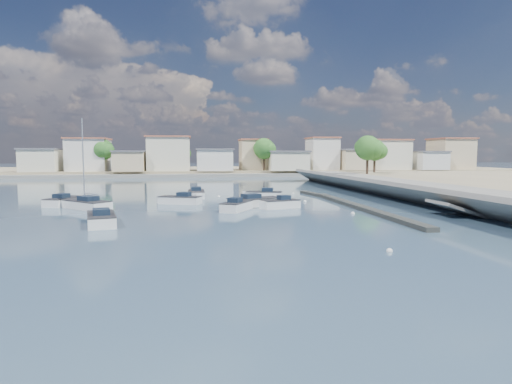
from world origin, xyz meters
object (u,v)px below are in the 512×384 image
Objects in this scene: motorboat_b at (238,206)px; motorboat_g at (196,195)px; motorboat_a at (101,219)px; motorboat_h at (258,202)px; motorboat_c at (262,195)px; motorboat_f at (178,200)px; motorboat_e at (66,201)px; motorboat_d at (279,205)px; sailboat at (83,204)px.

motorboat_b is 13.15m from motorboat_g.
motorboat_g is (-3.84, 12.58, 0.00)m from motorboat_b.
motorboat_h is (13.61, 9.92, -0.00)m from motorboat_a.
motorboat_a is 1.16× the size of motorboat_c.
motorboat_f is (-5.82, 6.20, 0.00)m from motorboat_b.
motorboat_b and motorboat_e have the same top height.
motorboat_a is 0.97× the size of motorboat_g.
motorboat_c is 0.84× the size of motorboat_g.
motorboat_a is at bearing -153.78° from motorboat_d.
motorboat_d is 19.26m from sailboat.
motorboat_b is at bearing 30.98° from motorboat_a.
sailboat is (-11.09, -9.06, 0.03)m from motorboat_g.
motorboat_e is at bearing 164.62° from motorboat_d.
motorboat_b and motorboat_h have the same top height.
motorboat_f is 0.86× the size of motorboat_g.
sailboat is (-19.07, 2.68, 0.03)m from motorboat_d.
motorboat_d is 0.80× the size of motorboat_e.
motorboat_d is 0.86× the size of motorboat_f.
motorboat_b is at bearing -46.83° from motorboat_f.
motorboat_e and motorboat_f have the same top height.
motorboat_g is 0.64× the size of sailboat.
sailboat reaches higher than motorboat_h.
motorboat_g and motorboat_h have the same top height.
motorboat_g is at bearing 69.27° from motorboat_a.
motorboat_h is at bearing 36.09° from motorboat_a.
motorboat_d is at bearing -15.38° from motorboat_e.
motorboat_c and motorboat_f have the same top height.
motorboat_b is at bearing -73.03° from motorboat_g.
sailboat is (-17.41, 0.28, 0.03)m from motorboat_h.
motorboat_f is 0.79× the size of motorboat_h.
motorboat_g is at bearing 106.97° from motorboat_b.
sailboat is (-9.12, -2.68, 0.03)m from motorboat_f.
motorboat_e is at bearing 158.78° from motorboat_b.
sailboat is at bearing -52.19° from motorboat_e.
motorboat_d and motorboat_h have the same top height.
motorboat_g is at bearing 72.78° from motorboat_f.
motorboat_c is 0.77× the size of motorboat_h.
motorboat_a is 12.98m from motorboat_b.
motorboat_c is at bearing 77.95° from motorboat_h.
motorboat_b is at bearing -13.26° from sailboat.
sailboat is at bearing 166.74° from motorboat_b.
motorboat_f is at bearing 133.17° from motorboat_b.
motorboat_f is (11.65, -0.58, -0.00)m from motorboat_e.
motorboat_d is at bearing 26.22° from motorboat_a.
motorboat_d is at bearing -55.82° from motorboat_g.
motorboat_h is at bearing -55.94° from motorboat_g.
motorboat_b is 0.51× the size of sailboat.
motorboat_b and motorboat_g have the same top height.
motorboat_d is at bearing 11.44° from motorboat_b.
sailboat is (-14.93, 3.52, 0.03)m from motorboat_b.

